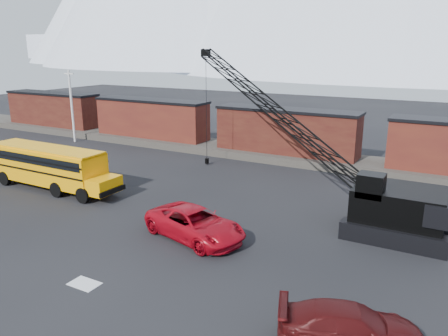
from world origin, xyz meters
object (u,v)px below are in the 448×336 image
object	(u,v)px
red_pickup	(195,224)
crawler_crane	(273,109)
maroon_suv	(351,327)
school_bus	(50,166)

from	to	relation	value
red_pickup	crawler_crane	world-z (taller)	crawler_crane
maroon_suv	crawler_crane	world-z (taller)	crawler_crane
red_pickup	crawler_crane	xyz separation A→B (m)	(0.33, 9.92, 5.22)
red_pickup	maroon_suv	bearing A→B (deg)	-102.42
maroon_suv	red_pickup	bearing A→B (deg)	43.03
red_pickup	crawler_crane	distance (m)	11.22
red_pickup	school_bus	bearing A→B (deg)	95.73
school_bus	maroon_suv	xyz separation A→B (m)	(24.11, -7.27, -1.05)
maroon_suv	crawler_crane	bearing A→B (deg)	12.51
school_bus	maroon_suv	size ratio (longest dim) A/B	2.26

